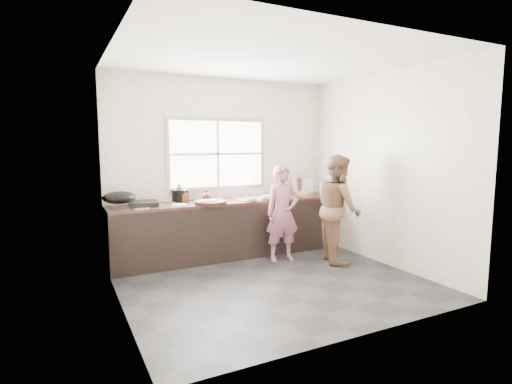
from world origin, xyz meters
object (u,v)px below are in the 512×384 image
wok (119,198)px  black_pot (180,195)px  dish_rack (297,187)px  bottle_brown_short (206,196)px  plate_food (180,205)px  woman (283,216)px  bowl_mince (208,202)px  pot_lid_left (141,207)px  pot_lid_right (171,202)px  bowl_crabs (268,198)px  bowl_held (253,199)px  bottle_green (179,191)px  bottle_brown_tall (185,197)px  cutting_board (211,202)px  glass_jar (185,198)px  person_side (338,208)px  burner (143,203)px

wok → black_pot: bearing=15.6°
black_pot → dish_rack: 1.87m
bottle_brown_short → plate_food: bearing=-152.5°
woman → bowl_mince: woman is taller
plate_food → pot_lid_left: (-0.53, 0.05, -0.00)m
dish_rack → pot_lid_right: size_ratio=1.82×
bowl_crabs → pot_lid_right: size_ratio=0.80×
bowl_held → bottle_green: bearing=156.1°
dish_rack → bowl_mince: bearing=-166.3°
wok → bottle_brown_tall: bearing=7.0°
pot_lid_left → woman: bearing=-12.8°
woman → bottle_brown_tall: bearing=161.6°
bowl_crabs → dish_rack: 0.64m
black_pot → bottle_green: 0.07m
bottle_brown_short → dish_rack: bearing=-6.1°
bowl_crabs → bowl_held: bearing=180.0°
woman → cutting_board: 1.07m
bowl_held → glass_jar: bearing=155.3°
person_side → wok: (-2.91, 0.90, 0.22)m
person_side → bowl_mince: (-1.74, 0.71, 0.11)m
bowl_held → dish_rack: 0.89m
bottle_green → dish_rack: bearing=-9.2°
glass_jar → bottle_green: bearing=166.6°
bottle_brown_short → pot_lid_right: 0.52m
bowl_crabs → glass_jar: (-1.17, 0.42, 0.01)m
plate_food → burner: bearing=153.7°
bottle_brown_short → woman: bearing=-34.3°
person_side → cutting_board: 1.85m
cutting_board → pot_lid_right: bearing=135.5°
bottle_green → bottle_brown_tall: size_ratio=1.86×
bottle_brown_tall → glass_jar: bearing=73.9°
glass_jar → wok: wok is taller
bowl_mince → burner: bearing=161.9°
bowl_crabs → wok: 2.15m
bottle_brown_tall → dish_rack: size_ratio=0.41×
bottle_green → bottle_brown_tall: (0.04, -0.14, -0.07)m
woman → black_pot: size_ratio=5.35×
bottle_brown_tall → burner: bearing=-177.4°
woman → bowl_held: size_ratio=6.64×
bottle_brown_short → pot_lid_right: bearing=164.0°
burner → dish_rack: dish_rack is taller
pot_lid_right → wok: bearing=-161.7°
person_side → cutting_board: person_side is taller
person_side → burner: bearing=88.8°
cutting_board → bowl_crabs: 0.93m
person_side → woman: bearing=82.5°
cutting_board → plate_food: 0.43m
dish_rack → glass_jar: bearing=179.7°
bowl_crabs → bottle_brown_tall: bottle_brown_tall is taller
person_side → bowl_held: 1.26m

